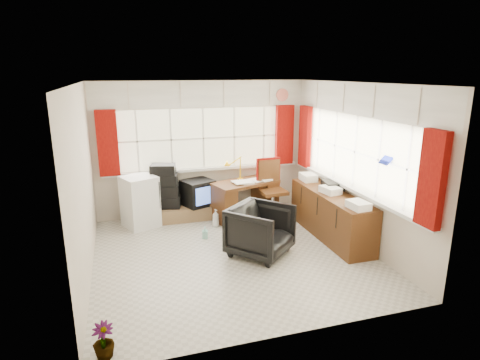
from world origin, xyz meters
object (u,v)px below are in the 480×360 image
(radiator, at_px, (269,222))
(mini_fridge, at_px, (140,202))
(desk_lamp, at_px, (240,164))
(tv_bench, at_px, (179,213))
(desk, at_px, (245,197))
(task_chair, at_px, (270,187))
(crt_tv, at_px, (198,193))
(credenza, at_px, (330,214))
(office_chair, at_px, (260,231))

(radiator, relative_size, mini_fridge, 0.61)
(desk_lamp, relative_size, tv_bench, 0.32)
(desk, bearing_deg, radiator, -81.86)
(desk, height_order, task_chair, task_chair)
(radiator, height_order, tv_bench, radiator)
(radiator, xyz_separation_m, crt_tv, (-0.97, 1.16, 0.26))
(credenza, relative_size, tv_bench, 1.43)
(desk_lamp, bearing_deg, desk, -75.03)
(desk, relative_size, task_chair, 1.18)
(desk, relative_size, crt_tv, 2.01)
(credenza, distance_m, crt_tv, 2.44)
(task_chair, relative_size, radiator, 2.04)
(desk_lamp, xyz_separation_m, tv_bench, (-1.16, 0.09, -0.88))
(credenza, distance_m, mini_fridge, 3.28)
(radiator, height_order, crt_tv, crt_tv)
(mini_fridge, bearing_deg, task_chair, -6.91)
(radiator, distance_m, crt_tv, 1.54)
(mini_fridge, bearing_deg, tv_bench, 10.86)
(task_chair, bearing_deg, desk, 159.43)
(radiator, bearing_deg, task_chair, 68.16)
(task_chair, relative_size, credenza, 0.56)
(tv_bench, bearing_deg, office_chair, -62.71)
(desk, xyz_separation_m, mini_fridge, (-1.89, 0.12, 0.06))
(desk, distance_m, credenza, 1.66)
(tv_bench, bearing_deg, mini_fridge, -169.14)
(radiator, bearing_deg, office_chair, -121.13)
(desk_lamp, relative_size, radiator, 0.80)
(desk, xyz_separation_m, crt_tv, (-0.84, 0.24, 0.10))
(task_chair, bearing_deg, office_chair, -116.30)
(task_chair, xyz_separation_m, crt_tv, (-1.28, 0.40, -0.11))
(tv_bench, height_order, crt_tv, crt_tv)
(tv_bench, xyz_separation_m, crt_tv, (0.37, -0.01, 0.36))
(mini_fridge, bearing_deg, desk_lamp, 1.22)
(crt_tv, distance_m, mini_fridge, 1.06)
(task_chair, height_order, mini_fridge, task_chair)
(desk, xyz_separation_m, task_chair, (0.44, -0.16, 0.21))
(desk, distance_m, radiator, 0.95)
(office_chair, xyz_separation_m, mini_fridge, (-1.63, 1.70, 0.07))
(desk_lamp, bearing_deg, crt_tv, 174.38)
(desk_lamp, height_order, task_chair, desk_lamp)
(office_chair, height_order, credenza, credenza)
(desk_lamp, xyz_separation_m, office_chair, (-0.22, -1.74, -0.63))
(tv_bench, relative_size, mini_fridge, 1.55)
(radiator, bearing_deg, credenza, -19.91)
(office_chair, relative_size, credenza, 0.42)
(task_chair, distance_m, office_chair, 1.59)
(crt_tv, relative_size, mini_fridge, 0.73)
(radiator, height_order, mini_fridge, mini_fridge)
(office_chair, height_order, radiator, office_chair)
(desk, distance_m, tv_bench, 1.26)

